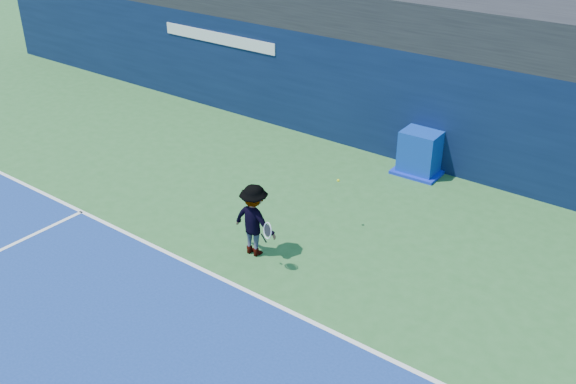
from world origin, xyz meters
name	(u,v)px	position (x,y,z in m)	size (l,w,h in m)	color
ground	(121,381)	(0.00, 0.00, 0.00)	(80.00, 80.00, 0.00)	#2D652F
baseline	(245,290)	(0.00, 3.00, 0.01)	(24.00, 0.10, 0.01)	white
stadium_band	(455,20)	(0.00, 11.50, 3.60)	(36.00, 3.00, 1.20)	black
back_wall_assembly	(429,107)	(0.00, 10.50, 1.50)	(36.00, 1.03, 3.00)	#091634
equipment_cart	(421,153)	(0.26, 9.74, 0.53)	(1.24, 1.24, 1.15)	#0B309E
tennis_player	(254,220)	(-0.68, 4.13, 0.79)	(1.25, 0.68, 1.57)	white
tennis_ball	(338,180)	(0.10, 6.02, 1.17)	(0.06, 0.06, 0.06)	#CDD517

